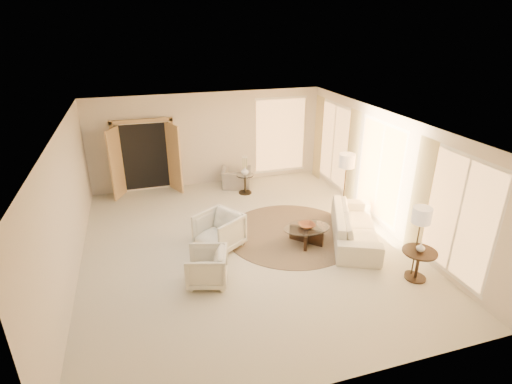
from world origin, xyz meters
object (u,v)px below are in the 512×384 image
object	(u,v)px
floor_lamp_near	(347,163)
side_table	(245,182)
floor_lamp_far	(421,219)
side_vase	(245,171)
armchair_left	(219,229)
bowl	(307,225)
coffee_table	(306,233)
end_vase	(421,247)
end_table	(418,260)
armchair_right	(207,265)
accent_chair	(236,175)
sofa	(355,226)

from	to	relation	value
floor_lamp_near	side_table	bearing A→B (deg)	134.99
floor_lamp_far	side_vase	distance (m)	5.41
armchair_left	floor_lamp_far	distance (m)	4.16
bowl	coffee_table	bearing A→B (deg)	180.00
end_vase	side_vase	xyz separation A→B (m)	(-2.08, 5.09, -0.01)
bowl	side_table	bearing A→B (deg)	100.10
side_table	floor_lamp_far	size ratio (longest dim) A/B	0.39
end_table	end_vase	distance (m)	0.28
armchair_right	side_table	bearing A→B (deg)	170.77
armchair_right	end_table	xyz separation A→B (m)	(3.96, -1.08, 0.04)
armchair_left	armchair_right	xyz separation A→B (m)	(-0.51, -1.22, -0.06)
floor_lamp_near	floor_lamp_far	world-z (taller)	floor_lamp_near
coffee_table	armchair_right	bearing A→B (deg)	-161.29
side_table	side_vase	world-z (taller)	side_vase
armchair_left	accent_chair	bearing A→B (deg)	126.24
side_vase	end_vase	bearing A→B (deg)	-67.75
side_table	floor_lamp_far	world-z (taller)	floor_lamp_far
accent_chair	coffee_table	world-z (taller)	accent_chair
coffee_table	floor_lamp_near	size ratio (longest dim) A/B	0.75
armchair_left	accent_chair	size ratio (longest dim) A/B	1.02
coffee_table	end_vase	xyz separation A→B (m)	(1.51, -1.91, 0.46)
floor_lamp_near	side_vase	bearing A→B (deg)	134.99
end_table	floor_lamp_near	bearing A→B (deg)	90.00
side_vase	sofa	bearing A→B (deg)	-63.26
accent_chair	side_vase	size ratio (longest dim) A/B	3.78
coffee_table	floor_lamp_near	world-z (taller)	floor_lamp_near
sofa	accent_chair	bearing A→B (deg)	49.47
floor_lamp_far	end_vase	distance (m)	0.57
end_table	end_vase	bearing A→B (deg)	-90.00
armchair_left	end_table	distance (m)	4.15
armchair_right	accent_chair	world-z (taller)	same
armchair_left	end_table	xyz separation A→B (m)	(3.45, -2.30, -0.02)
floor_lamp_far	side_vase	size ratio (longest dim) A/B	6.38
sofa	armchair_right	size ratio (longest dim) A/B	3.15
floor_lamp_near	floor_lamp_far	bearing A→B (deg)	-90.00
armchair_left	coffee_table	xyz separation A→B (m)	(1.94, -0.39, -0.20)
armchair_left	bowl	world-z (taller)	armchair_left
coffee_table	side_table	size ratio (longest dim) A/B	2.13
floor_lamp_near	coffee_table	bearing A→B (deg)	-144.03
floor_lamp_near	armchair_right	bearing A→B (deg)	-154.05
end_vase	coffee_table	bearing A→B (deg)	128.46
sofa	floor_lamp_near	size ratio (longest dim) A/B	1.47
bowl	end_table	bearing A→B (deg)	-51.54
end_vase	bowl	bearing A→B (deg)	128.46
armchair_left	side_vase	bearing A→B (deg)	120.58
end_table	accent_chair	bearing A→B (deg)	111.46
armchair_right	armchair_left	bearing A→B (deg)	173.33
armchair_right	bowl	world-z (taller)	armchair_right
sofa	end_table	bearing A→B (deg)	-142.95
bowl	end_vase	world-z (taller)	end_vase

